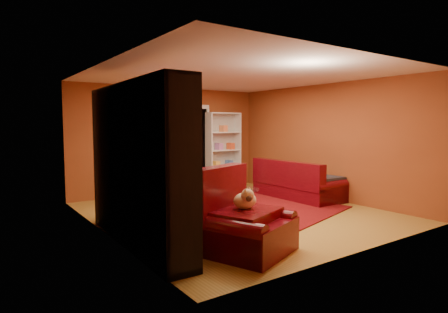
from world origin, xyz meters
TOP-DOWN VIEW (x-y plane):
  - floor at (0.00, 0.00)m, footprint 5.00×5.50m
  - ceiling at (0.00, 0.00)m, footprint 5.00×5.50m
  - wall_back at (0.00, 2.77)m, footprint 5.00×0.05m
  - wall_left at (-2.52, 0.00)m, footprint 0.05×5.50m
  - wall_right at (2.52, 0.00)m, footprint 0.05×5.50m
  - doorway at (0.60, 2.73)m, footprint 1.06×0.60m
  - rug at (0.26, 0.29)m, footprint 3.92×4.27m
  - media_unit at (-2.27, -0.73)m, footprint 0.54×2.94m
  - christmas_tree at (-0.63, 1.96)m, footprint 1.05×1.05m
  - gift_box_teal at (-1.65, 1.76)m, footprint 0.35×0.35m
  - gift_box_green at (-0.52, 1.57)m, footprint 0.31×0.31m
  - gift_box_red at (-1.04, 2.35)m, footprint 0.25×0.25m
  - white_bookshelf at (1.50, 2.57)m, footprint 0.95×0.35m
  - armchair at (-1.24, -1.89)m, footprint 1.50×1.50m
  - dog at (-1.21, -1.82)m, footprint 0.48×0.43m
  - sofa at (2.02, 0.33)m, footprint 0.94×2.09m
  - coffee_table at (0.31, 0.26)m, footprint 0.78×0.78m
  - acrylic_chair at (-0.45, 1.05)m, footprint 0.46×0.49m

SIDE VIEW (x-z plane):
  - floor at x=0.00m, z-range -0.05..0.00m
  - rug at x=0.26m, z-range 0.00..0.02m
  - gift_box_red at x=-1.04m, z-range 0.00..0.23m
  - gift_box_green at x=-0.52m, z-range 0.00..0.26m
  - gift_box_teal at x=-1.65m, z-range 0.00..0.30m
  - coffee_table at x=0.31m, z-range -0.04..0.44m
  - acrylic_chair at x=-0.45m, z-range 0.00..0.82m
  - sofa at x=2.02m, z-range 0.00..0.90m
  - armchair at x=-1.24m, z-range 0.00..0.90m
  - dog at x=-1.21m, z-range 0.53..0.82m
  - christmas_tree at x=-0.63m, z-range -0.03..1.78m
  - white_bookshelf at x=1.50m, z-range -0.03..2.03m
  - doorway at x=0.60m, z-range -0.03..2.13m
  - media_unit at x=-2.27m, z-range 0.00..2.25m
  - wall_back at x=0.00m, z-range 0.00..2.60m
  - wall_left at x=-2.52m, z-range 0.00..2.60m
  - wall_right at x=2.52m, z-range 0.00..2.60m
  - ceiling at x=0.00m, z-range 2.60..2.65m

